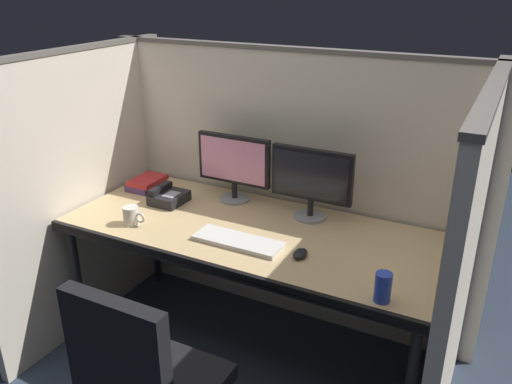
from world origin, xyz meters
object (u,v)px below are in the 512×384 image
object	(u,v)px
monitor_left	(234,164)
book_stack	(147,183)
coffee_mug	(132,216)
monitor_right	(312,179)
computer_mouse	(300,254)
soda_can	(383,287)
keyboard_main	(238,241)
desk_phone	(168,197)
desk	(250,239)

from	to	relation	value
monitor_left	book_stack	xyz separation A→B (m)	(-0.55, -0.09, -0.18)
monitor_left	book_stack	size ratio (longest dim) A/B	2.04
coffee_mug	monitor_right	bearing A→B (deg)	32.06
monitor_left	computer_mouse	world-z (taller)	monitor_left
computer_mouse	soda_can	bearing A→B (deg)	-22.26
monitor_right	coffee_mug	bearing A→B (deg)	-147.94
keyboard_main	soda_can	bearing A→B (deg)	-12.09
desk_phone	soda_can	size ratio (longest dim) A/B	1.56
monitor_right	coffee_mug	distance (m)	0.93
monitor_left	soda_can	bearing A→B (deg)	-31.04
coffee_mug	book_stack	bearing A→B (deg)	119.38
desk	coffee_mug	xyz separation A→B (m)	(-0.56, -0.22, 0.10)
book_stack	soda_can	distance (m)	1.62
monitor_left	computer_mouse	bearing A→B (deg)	-36.48
desk	desk_phone	distance (m)	0.58
monitor_left	desk_phone	size ratio (longest dim) A/B	2.26
computer_mouse	desk_phone	size ratio (longest dim) A/B	0.51
monitor_left	book_stack	world-z (taller)	monitor_left
monitor_left	computer_mouse	distance (m)	0.74
coffee_mug	soda_can	size ratio (longest dim) A/B	1.03
desk_phone	book_stack	size ratio (longest dim) A/B	0.90
soda_can	desk_phone	bearing A→B (deg)	163.03
soda_can	monitor_left	bearing A→B (deg)	148.96
desk	monitor_right	xyz separation A→B (m)	(0.21, 0.27, 0.27)
keyboard_main	desk_phone	bearing A→B (deg)	157.25
computer_mouse	coffee_mug	distance (m)	0.89
desk_phone	book_stack	bearing A→B (deg)	154.63
book_stack	coffee_mug	xyz separation A→B (m)	(0.24, -0.42, 0.01)
computer_mouse	desk_phone	xyz separation A→B (m)	(-0.89, 0.23, 0.02)
monitor_right	soda_can	world-z (taller)	monitor_right
computer_mouse	coffee_mug	size ratio (longest dim) A/B	0.76
book_stack	keyboard_main	bearing A→B (deg)	-23.52
book_stack	monitor_right	bearing A→B (deg)	3.56
monitor_left	keyboard_main	bearing A→B (deg)	-58.87
monitor_right	desk_phone	distance (m)	0.81
desk	coffee_mug	size ratio (longest dim) A/B	15.08
book_stack	coffee_mug	world-z (taller)	coffee_mug
monitor_right	computer_mouse	size ratio (longest dim) A/B	4.48
coffee_mug	keyboard_main	bearing A→B (deg)	6.72
desk_phone	soda_can	distance (m)	1.36
monitor_left	coffee_mug	xyz separation A→B (m)	(-0.31, -0.51, -0.17)
computer_mouse	soda_can	size ratio (longest dim) A/B	0.79
monitor_left	keyboard_main	world-z (taller)	monitor_left
soda_can	desk	bearing A→B (deg)	157.47
book_stack	soda_can	world-z (taller)	soda_can
keyboard_main	soda_can	world-z (taller)	soda_can
monitor_right	desk_phone	size ratio (longest dim) A/B	2.26
desk_phone	desk	bearing A→B (deg)	-9.16
desk	monitor_left	size ratio (longest dim) A/B	4.42
keyboard_main	coffee_mug	world-z (taller)	coffee_mug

